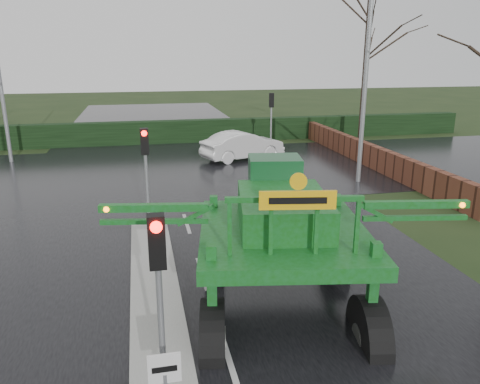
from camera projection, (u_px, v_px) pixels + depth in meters
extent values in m
plane|color=black|center=(230.00, 365.00, 9.04)|extent=(140.00, 140.00, 0.00)
cube|color=black|center=(181.00, 207.00, 18.41)|extent=(14.00, 80.00, 0.02)
cube|color=black|center=(170.00, 171.00, 24.03)|extent=(80.00, 12.00, 0.02)
cube|color=gray|center=(155.00, 294.00, 11.56)|extent=(1.20, 10.00, 0.16)
cube|color=black|center=(161.00, 132.00, 31.31)|extent=(44.00, 0.90, 1.50)
cube|color=#592D1E|center=(360.00, 151.00, 26.01)|extent=(0.40, 20.00, 1.20)
cube|color=silver|center=(164.00, 369.00, 7.02)|extent=(0.50, 0.04, 0.50)
cube|color=black|center=(165.00, 369.00, 7.00)|extent=(0.38, 0.01, 0.10)
cylinder|color=gray|center=(161.00, 321.00, 7.34)|extent=(0.10, 0.10, 3.50)
cube|color=black|center=(157.00, 242.00, 6.96)|extent=(0.26, 0.22, 0.85)
sphere|color=#FF0C07|center=(156.00, 227.00, 6.76)|extent=(0.18, 0.18, 0.18)
cylinder|color=gray|center=(147.00, 182.00, 15.31)|extent=(0.10, 0.10, 3.50)
cube|color=black|center=(145.00, 141.00, 14.92)|extent=(0.26, 0.22, 0.85)
sphere|color=#FF0C07|center=(144.00, 133.00, 14.72)|extent=(0.18, 0.18, 0.18)
cylinder|color=gray|center=(271.00, 122.00, 28.61)|extent=(0.10, 0.10, 3.50)
cube|color=black|center=(272.00, 100.00, 28.23)|extent=(0.26, 0.22, 0.85)
sphere|color=#FF0C07|center=(271.00, 95.00, 28.27)|extent=(0.18, 0.18, 0.18)
cylinder|color=gray|center=(366.00, 72.00, 20.60)|extent=(0.20, 0.20, 10.00)
cylinder|color=black|center=(365.00, 67.00, 29.95)|extent=(0.32, 0.32, 10.00)
cylinder|color=black|center=(144.00, 269.00, 11.03)|extent=(0.81, 1.89, 1.83)
cylinder|color=#595B56|center=(144.00, 269.00, 11.03)|extent=(0.64, 0.72, 0.64)
cube|color=#114F0E|center=(141.00, 224.00, 10.70)|extent=(0.23, 0.23, 2.10)
cylinder|color=black|center=(282.00, 267.00, 11.15)|extent=(0.81, 1.89, 1.83)
cylinder|color=#595B56|center=(282.00, 267.00, 11.15)|extent=(0.64, 0.72, 0.64)
cube|color=#114F0E|center=(284.00, 222.00, 10.83)|extent=(0.23, 0.23, 2.10)
cylinder|color=black|center=(113.00, 355.00, 7.88)|extent=(0.81, 1.89, 1.83)
cylinder|color=#595B56|center=(113.00, 355.00, 7.88)|extent=(0.64, 0.72, 0.64)
cube|color=#114F0E|center=(108.00, 294.00, 7.55)|extent=(0.23, 0.23, 2.10)
cylinder|color=black|center=(307.00, 350.00, 8.00)|extent=(0.81, 1.89, 1.83)
cylinder|color=#595B56|center=(307.00, 350.00, 8.00)|extent=(0.64, 0.72, 0.64)
cube|color=#114F0E|center=(309.00, 290.00, 7.68)|extent=(0.23, 0.23, 2.10)
cube|color=#114F0E|center=(211.00, 223.00, 9.02)|extent=(4.54, 4.98, 0.32)
cube|color=#114F0E|center=(210.00, 196.00, 9.06)|extent=(2.46, 3.05, 0.82)
cube|color=#104420|center=(212.00, 159.00, 10.71)|extent=(1.54, 1.32, 1.19)
cube|color=#114F0E|center=(207.00, 176.00, 7.25)|extent=(2.72, 0.59, 0.11)
cube|color=#114F0E|center=(46.00, 189.00, 8.33)|extent=(2.37, 0.58, 0.16)
cube|color=#114F0E|center=(369.00, 186.00, 8.55)|extent=(2.37, 0.58, 0.16)
sphere|color=orange|center=(425.00, 186.00, 8.50)|extent=(0.13, 0.13, 0.13)
cube|color=#E8AC0C|center=(207.00, 176.00, 6.87)|extent=(1.45, 0.31, 0.37)
cube|color=black|center=(207.00, 176.00, 6.87)|extent=(1.08, 0.20, 0.13)
cylinder|color=#E8AC0C|center=(206.00, 152.00, 6.77)|extent=(0.33, 0.09, 0.33)
imported|color=silver|center=(243.00, 159.00, 26.74)|extent=(5.05, 3.18, 1.57)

